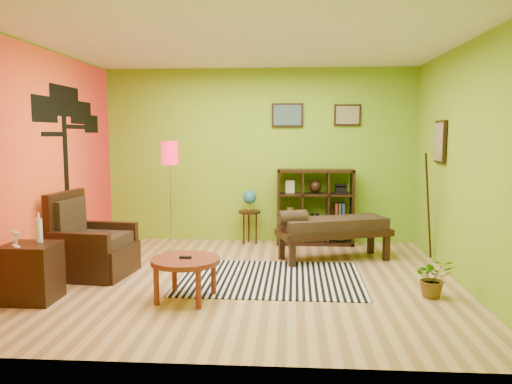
# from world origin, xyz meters

# --- Properties ---
(ground) EXTENTS (5.00, 5.00, 0.00)m
(ground) POSITION_xyz_m (0.00, 0.00, 0.00)
(ground) COLOR tan
(ground) RESTS_ON ground
(room_shell) EXTENTS (5.04, 4.54, 2.82)m
(room_shell) POSITION_xyz_m (-0.09, 0.01, 1.80)
(room_shell) COLOR #7AAF20
(room_shell) RESTS_ON ground
(zebra_rug) EXTENTS (2.23, 1.64, 0.01)m
(zebra_rug) POSITION_xyz_m (0.27, 0.05, 0.01)
(zebra_rug) COLOR white
(zebra_rug) RESTS_ON ground
(coffee_table) EXTENTS (0.73, 0.73, 0.47)m
(coffee_table) POSITION_xyz_m (-0.60, -0.77, 0.39)
(coffee_table) COLOR maroon
(coffee_table) RESTS_ON ground
(armchair) EXTENTS (0.95, 0.95, 1.04)m
(armchair) POSITION_xyz_m (-1.98, 0.09, 0.32)
(armchair) COLOR black
(armchair) RESTS_ON ground
(side_cabinet) EXTENTS (0.52, 0.47, 0.93)m
(side_cabinet) POSITION_xyz_m (-2.20, -0.93, 0.31)
(side_cabinet) COLOR black
(side_cabinet) RESTS_ON ground
(floor_lamp) EXTENTS (0.25, 0.25, 1.65)m
(floor_lamp) POSITION_xyz_m (-1.23, 1.23, 1.33)
(floor_lamp) COLOR silver
(floor_lamp) RESTS_ON ground
(globe_table) EXTENTS (0.36, 0.36, 0.87)m
(globe_table) POSITION_xyz_m (-0.14, 1.99, 0.66)
(globe_table) COLOR black
(globe_table) RESTS_ON ground
(cube_shelf) EXTENTS (1.20, 0.35, 1.20)m
(cube_shelf) POSITION_xyz_m (0.91, 2.03, 0.60)
(cube_shelf) COLOR black
(cube_shelf) RESTS_ON ground
(bench) EXTENTS (1.66, 1.04, 0.73)m
(bench) POSITION_xyz_m (1.07, 1.02, 0.46)
(bench) COLOR black
(bench) RESTS_ON ground
(potted_plant) EXTENTS (0.39, 0.43, 0.34)m
(potted_plant) POSITION_xyz_m (2.05, -0.51, 0.17)
(potted_plant) COLOR #26661E
(potted_plant) RESTS_ON ground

